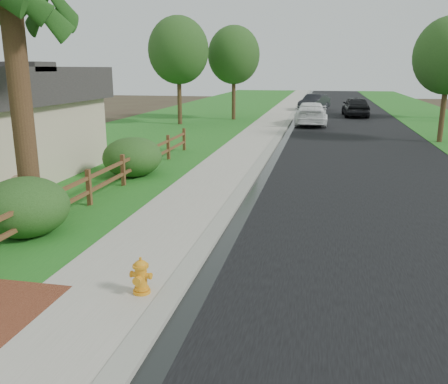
% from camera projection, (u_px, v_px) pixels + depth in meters
% --- Properties ---
extents(ground, '(120.00, 120.00, 0.00)m').
position_uv_depth(ground, '(143.00, 305.00, 7.96)').
color(ground, '#3A2B1F').
extents(road, '(8.00, 90.00, 0.02)m').
position_uv_depth(road, '(344.00, 115.00, 40.22)').
color(road, black).
rests_on(road, ground).
extents(curb, '(0.40, 90.00, 0.12)m').
position_uv_depth(curb, '(294.00, 113.00, 41.03)').
color(curb, gray).
rests_on(curb, ground).
extents(wet_gutter, '(0.50, 90.00, 0.00)m').
position_uv_depth(wet_gutter, '(298.00, 114.00, 40.97)').
color(wet_gutter, black).
rests_on(wet_gutter, road).
extents(sidewalk, '(2.20, 90.00, 0.10)m').
position_uv_depth(sidewalk, '(279.00, 113.00, 41.29)').
color(sidewalk, '#A29C8D').
rests_on(sidewalk, ground).
extents(grass_strip, '(1.60, 90.00, 0.06)m').
position_uv_depth(grass_strip, '(258.00, 113.00, 41.66)').
color(grass_strip, '#1B5E1A').
rests_on(grass_strip, ground).
extents(lawn_near, '(9.00, 90.00, 0.04)m').
position_uv_depth(lawn_near, '(200.00, 112.00, 42.68)').
color(lawn_near, '#1B5E1A').
rests_on(lawn_near, ground).
extents(verge_far, '(6.00, 90.00, 0.04)m').
position_uv_depth(verge_far, '(430.00, 116.00, 38.87)').
color(verge_far, '#1B5E1A').
rests_on(verge_far, ground).
extents(ranch_fence, '(0.12, 16.92, 1.10)m').
position_uv_depth(ranch_fence, '(107.00, 177.00, 14.57)').
color(ranch_fence, '#4B2919').
rests_on(ranch_fence, ground).
extents(fire_hydrant, '(0.42, 0.34, 0.65)m').
position_uv_depth(fire_hydrant, '(141.00, 277.00, 8.09)').
color(fire_hydrant, orange).
rests_on(fire_hydrant, sidewalk).
extents(white_suv, '(2.35, 5.46, 1.57)m').
position_uv_depth(white_suv, '(311.00, 114.00, 32.90)').
color(white_suv, white).
rests_on(white_suv, road).
extents(dark_car_mid, '(2.15, 4.91, 1.64)m').
position_uv_depth(dark_car_mid, '(356.00, 106.00, 38.70)').
color(dark_car_mid, black).
rests_on(dark_car_mid, road).
extents(dark_car_far, '(2.99, 4.83, 1.50)m').
position_uv_depth(dark_car_far, '(314.00, 102.00, 44.10)').
color(dark_car_far, black).
rests_on(dark_car_far, road).
extents(boulder, '(1.36, 1.12, 0.80)m').
position_uv_depth(boulder, '(17.00, 188.00, 14.07)').
color(boulder, brown).
rests_on(boulder, ground).
extents(shrub_b, '(2.34, 2.34, 1.41)m').
position_uv_depth(shrub_b, '(26.00, 207.00, 11.07)').
color(shrub_b, '#1E4117').
rests_on(shrub_b, ground).
extents(shrub_c, '(2.52, 2.52, 1.39)m').
position_uv_depth(shrub_c, '(136.00, 156.00, 17.53)').
color(shrub_c, '#1E4117').
rests_on(shrub_c, ground).
extents(shrub_d, '(2.40, 2.40, 1.44)m').
position_uv_depth(shrub_d, '(132.00, 157.00, 17.18)').
color(shrub_d, '#1E4117').
rests_on(shrub_d, ground).
extents(tree_near_left, '(4.12, 4.12, 7.30)m').
position_uv_depth(tree_near_left, '(178.00, 50.00, 32.11)').
color(tree_near_left, '#3B2318').
rests_on(tree_near_left, ground).
extents(tree_mid_left, '(3.89, 3.89, 6.96)m').
position_uv_depth(tree_mid_left, '(234.00, 55.00, 35.30)').
color(tree_mid_left, '#3B2318').
rests_on(tree_mid_left, ground).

